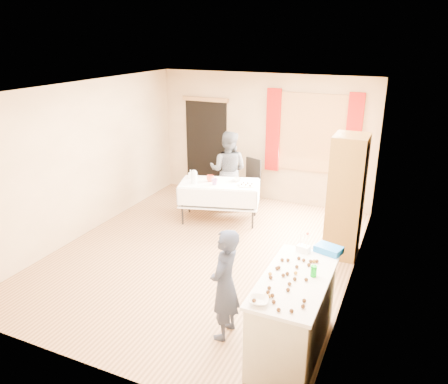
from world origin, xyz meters
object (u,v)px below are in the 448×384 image
at_px(party_table, 219,198).
at_px(girl, 225,285).
at_px(counter, 293,315).
at_px(cabinet, 346,197).
at_px(chair, 248,190).
at_px(woman, 228,170).

bearing_deg(party_table, girl, -80.47).
bearing_deg(girl, party_table, -154.00).
bearing_deg(counter, cabinet, 87.74).
bearing_deg(girl, cabinet, 161.56).
distance_m(chair, woman, 0.70).
xyz_separation_m(counter, chair, (-2.05, 3.96, -0.17)).
distance_m(party_table, girl, 3.34).
relative_size(cabinet, party_table, 1.21).
relative_size(counter, chair, 1.54).
bearing_deg(woman, cabinet, 148.29).
height_order(counter, girl, girl).
xyz_separation_m(cabinet, woman, (-2.43, 1.05, -0.18)).
height_order(cabinet, counter, cabinet).
height_order(counter, chair, chair).
height_order(cabinet, girl, cabinet).
bearing_deg(party_table, chair, 64.06).
height_order(girl, woman, woman).
xyz_separation_m(party_table, woman, (-0.11, 0.64, 0.34)).
distance_m(girl, woman, 3.96).
bearing_deg(cabinet, counter, -92.26).
distance_m(party_table, woman, 0.74).
bearing_deg(chair, cabinet, -13.20).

